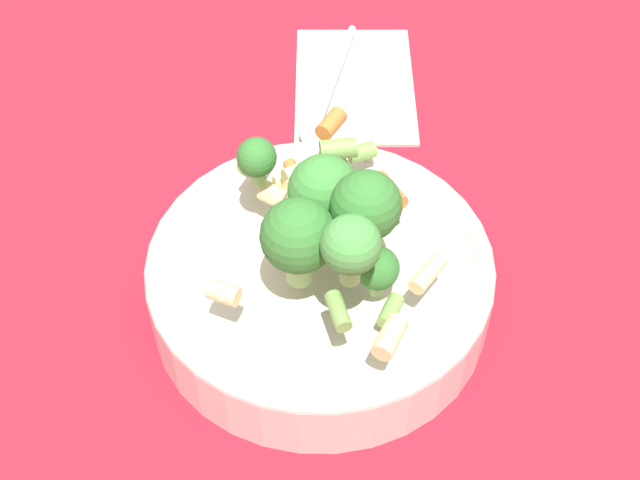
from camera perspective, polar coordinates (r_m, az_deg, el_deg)
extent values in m
plane|color=maroon|center=(0.64, 0.00, -4.15)|extent=(3.00, 3.00, 0.00)
cylinder|color=beige|center=(0.62, 0.00, -2.83)|extent=(0.24, 0.24, 0.05)
torus|color=beige|center=(0.60, 0.00, -1.42)|extent=(0.24, 0.24, 0.01)
cylinder|color=#8CB766|center=(0.57, 3.88, -2.67)|extent=(0.01, 0.01, 0.01)
sphere|color=#33722D|center=(0.56, 3.97, -1.54)|extent=(0.03, 0.03, 0.03)
cylinder|color=#8CB766|center=(0.56, 2.85, 0.24)|extent=(0.02, 0.02, 0.02)
sphere|color=#33722D|center=(0.54, 2.96, 2.21)|extent=(0.04, 0.04, 0.04)
cylinder|color=#8CB766|center=(0.59, 0.23, 1.11)|extent=(0.02, 0.02, 0.02)
sphere|color=#3D8438|center=(0.57, 0.24, 3.19)|extent=(0.05, 0.05, 0.05)
cylinder|color=#8CB766|center=(0.56, -1.34, -1.81)|extent=(0.02, 0.02, 0.02)
sphere|color=#33722D|center=(0.53, -1.40, 0.28)|extent=(0.05, 0.05, 0.05)
cylinder|color=#8CB766|center=(0.53, 1.93, -1.99)|extent=(0.01, 0.01, 0.02)
sphere|color=#479342|center=(0.51, 2.00, -0.32)|extent=(0.04, 0.04, 0.04)
cylinder|color=#8CB766|center=(0.59, -4.18, 3.96)|extent=(0.01, 0.01, 0.01)
sphere|color=#33722D|center=(0.58, -4.27, 5.15)|extent=(0.03, 0.03, 0.03)
cylinder|color=#729E4C|center=(0.62, 1.18, 5.85)|extent=(0.03, 0.03, 0.01)
cylinder|color=beige|center=(0.58, -1.68, 1.70)|extent=(0.03, 0.02, 0.01)
cylinder|color=orange|center=(0.64, -1.74, 4.30)|extent=(0.02, 0.02, 0.01)
cylinder|color=beige|center=(0.63, -1.82, 3.81)|extent=(0.02, 0.03, 0.01)
cylinder|color=beige|center=(0.61, -1.09, 4.41)|extent=(0.03, 0.02, 0.01)
cylinder|color=beige|center=(0.53, 4.48, -6.22)|extent=(0.03, 0.02, 0.01)
cylinder|color=beige|center=(0.60, -2.93, 2.88)|extent=(0.02, 0.02, 0.01)
cylinder|color=#729E4C|center=(0.62, -4.24, 5.28)|extent=(0.03, 0.02, 0.01)
cylinder|color=#729E4C|center=(0.59, -0.02, 4.23)|extent=(0.01, 0.02, 0.01)
cylinder|color=beige|center=(0.54, -6.19, -3.38)|extent=(0.02, 0.02, 0.01)
cylinder|color=orange|center=(0.62, 0.72, 7.45)|extent=(0.03, 0.02, 0.01)
cylinder|color=#729E4C|center=(0.65, 2.69, 5.64)|extent=(0.02, 0.02, 0.01)
cylinder|color=orange|center=(0.60, 4.43, 3.16)|extent=(0.02, 0.03, 0.01)
cylinder|color=beige|center=(0.56, 6.92, -2.14)|extent=(0.03, 0.01, 0.01)
cylinder|color=orange|center=(0.56, -2.19, 0.08)|extent=(0.03, 0.02, 0.01)
cylinder|color=beige|center=(0.61, -1.03, 3.88)|extent=(0.03, 0.01, 0.01)
cylinder|color=#729E4C|center=(0.63, -4.17, 4.59)|extent=(0.02, 0.03, 0.01)
cylinder|color=#729E4C|center=(0.62, 0.45, 4.41)|extent=(0.03, 0.02, 0.01)
cylinder|color=#729E4C|center=(0.53, 1.18, -4.58)|extent=(0.02, 0.03, 0.01)
cylinder|color=#729E4C|center=(0.56, 4.53, -4.54)|extent=(0.02, 0.02, 0.01)
cylinder|color=#729E4C|center=(0.58, 2.37, -0.17)|extent=(0.02, 0.02, 0.01)
cube|color=beige|center=(0.81, 2.23, 9.99)|extent=(0.19, 0.18, 0.01)
cylinder|color=silver|center=(0.81, 1.09, 10.80)|extent=(0.12, 0.06, 0.01)
ellipsoid|color=silver|center=(0.75, -0.33, 7.00)|extent=(0.04, 0.04, 0.01)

